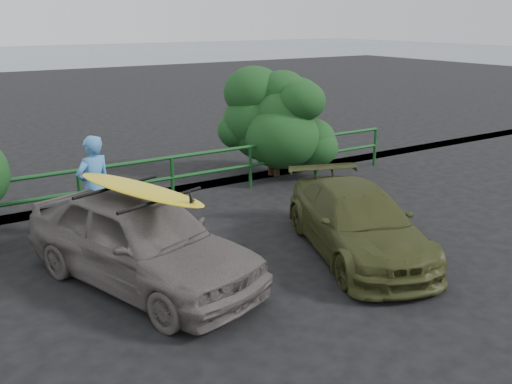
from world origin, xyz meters
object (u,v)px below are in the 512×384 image
Objects in this scene: guardrail at (128,186)px; surfboard at (138,189)px; man at (94,187)px; sedan at (141,240)px; olive_vehicle at (358,222)px.

guardrail is 5.25× the size of surfboard.
man is 2.37m from surfboard.
man is at bearing -133.33° from guardrail.
sedan is at bearing -107.57° from guardrail.
olive_vehicle is (3.50, -0.89, -0.14)m from sedan.
sedan is (-1.07, -3.39, 0.18)m from guardrail.
surfboard is at bearing -80.81° from sedan.
surfboard is at bearing -174.11° from olive_vehicle.
man is at bearing 71.31° from sedan.
olive_vehicle is at bearing -31.70° from sedan.
olive_vehicle is (2.42, -4.28, 0.05)m from guardrail.
man is 0.71× the size of surfboard.
man is (-3.45, 3.20, 0.38)m from olive_vehicle.
olive_vehicle is 4.72m from man.
guardrail is at bearing 55.06° from sedan.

